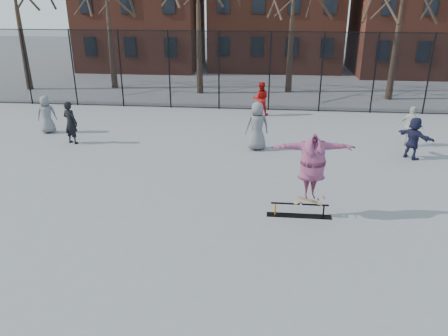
# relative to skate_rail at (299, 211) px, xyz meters

# --- Properties ---
(ground) EXTENTS (100.00, 100.00, 0.00)m
(ground) POSITION_rel_skate_rail_xyz_m (-2.16, -1.40, -0.15)
(ground) COLOR slate
(skate_rail) EXTENTS (1.78, 0.27, 0.39)m
(skate_rail) POSITION_rel_skate_rail_xyz_m (0.00, 0.00, 0.00)
(skate_rail) COLOR black
(skate_rail) RESTS_ON ground
(skateboard) EXTENTS (0.74, 0.18, 0.09)m
(skateboard) POSITION_rel_skate_rail_xyz_m (0.26, 0.00, 0.28)
(skateboard) COLOR #A57542
(skateboard) RESTS_ON skate_rail
(skater) EXTENTS (2.30, 0.89, 1.82)m
(skater) POSITION_rel_skate_rail_xyz_m (0.26, 0.00, 1.24)
(skater) COLOR #723A91
(skater) RESTS_ON skateboard
(bystander_grey) EXTENTS (0.94, 0.79, 1.64)m
(bystander_grey) POSITION_rel_skate_rail_xyz_m (-10.56, 6.67, 0.67)
(bystander_grey) COLOR slate
(bystander_grey) RESTS_ON ground
(bystander_black) EXTENTS (0.74, 0.61, 1.74)m
(bystander_black) POSITION_rel_skate_rail_xyz_m (-8.89, 5.39, 0.72)
(bystander_black) COLOR black
(bystander_black) RESTS_ON ground
(bystander_red) EXTENTS (0.82, 0.65, 1.66)m
(bystander_red) POSITION_rel_skate_rail_xyz_m (-1.35, 10.60, 0.67)
(bystander_red) COLOR #AE110F
(bystander_red) RESTS_ON ground
(bystander_white) EXTENTS (1.02, 0.81, 1.62)m
(bystander_white) POSITION_rel_skate_rail_xyz_m (4.71, 6.47, 0.66)
(bystander_white) COLOR beige
(bystander_white) RESTS_ON ground
(bystander_navy) EXTENTS (1.29, 1.42, 1.57)m
(bystander_navy) POSITION_rel_skate_rail_xyz_m (4.40, 5.01, 0.63)
(bystander_navy) COLOR #1C1D38
(bystander_navy) RESTS_ON ground
(bystander_extra) EXTENTS (1.05, 0.83, 1.90)m
(bystander_extra) POSITION_rel_skate_rail_xyz_m (-1.36, 5.41, 0.80)
(bystander_extra) COLOR slate
(bystander_extra) RESTS_ON ground
(fence) EXTENTS (34.03, 0.07, 4.00)m
(fence) POSITION_rel_skate_rail_xyz_m (-2.17, 11.60, 1.90)
(fence) COLOR black
(fence) RESTS_ON ground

